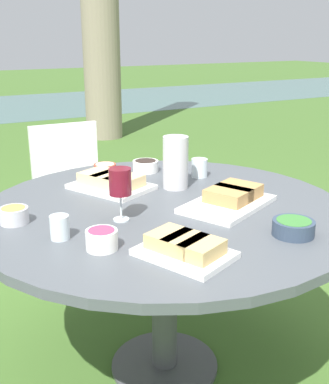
{
  "coord_description": "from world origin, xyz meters",
  "views": [
    {
      "loc": [
        -0.89,
        -1.59,
        1.42
      ],
      "look_at": [
        0.0,
        0.0,
        0.83
      ],
      "focal_mm": 45.0,
      "sensor_mm": 36.0,
      "label": 1
    }
  ],
  "objects_px": {
    "chair_near_right": "(72,183)",
    "water_pitcher": "(176,162)",
    "dining_table": "(165,226)",
    "wine_glass": "(120,183)"
  },
  "relations": [
    {
      "from": "chair_near_right",
      "to": "dining_table",
      "type": "bearing_deg",
      "value": -91.16
    },
    {
      "from": "wine_glass",
      "to": "water_pitcher",
      "type": "bearing_deg",
      "value": 33.06
    },
    {
      "from": "chair_near_right",
      "to": "water_pitcher",
      "type": "relative_size",
      "value": 3.78
    },
    {
      "from": "water_pitcher",
      "to": "wine_glass",
      "type": "relative_size",
      "value": 1.18
    },
    {
      "from": "water_pitcher",
      "to": "dining_table",
      "type": "bearing_deg",
      "value": -130.59
    },
    {
      "from": "chair_near_right",
      "to": "wine_glass",
      "type": "bearing_deg",
      "value": -100.4
    },
    {
      "from": "water_pitcher",
      "to": "wine_glass",
      "type": "xyz_separation_m",
      "value": [
        -0.38,
        -0.25,
        0.03
      ]
    },
    {
      "from": "chair_near_right",
      "to": "water_pitcher",
      "type": "height_order",
      "value": "water_pitcher"
    },
    {
      "from": "dining_table",
      "to": "water_pitcher",
      "type": "bearing_deg",
      "value": 49.41
    },
    {
      "from": "water_pitcher",
      "to": "wine_glass",
      "type": "bearing_deg",
      "value": -146.94
    }
  ]
}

